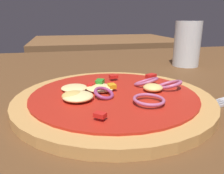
% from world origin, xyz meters
% --- Properties ---
extents(dining_table, '(1.34, 1.10, 0.03)m').
position_xyz_m(dining_table, '(0.00, 0.00, 0.02)').
color(dining_table, brown).
rests_on(dining_table, ground).
extents(pizza, '(0.30, 0.30, 0.03)m').
position_xyz_m(pizza, '(0.00, -0.03, 0.04)').
color(pizza, tan).
rests_on(pizza, dining_table).
extents(beer_glass, '(0.07, 0.07, 0.12)m').
position_xyz_m(beer_glass, '(0.25, 0.20, 0.08)').
color(beer_glass, silver).
rests_on(beer_glass, dining_table).
extents(background_table, '(0.87, 0.62, 0.03)m').
position_xyz_m(background_table, '(0.19, 1.06, 0.02)').
color(background_table, brown).
rests_on(background_table, ground).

